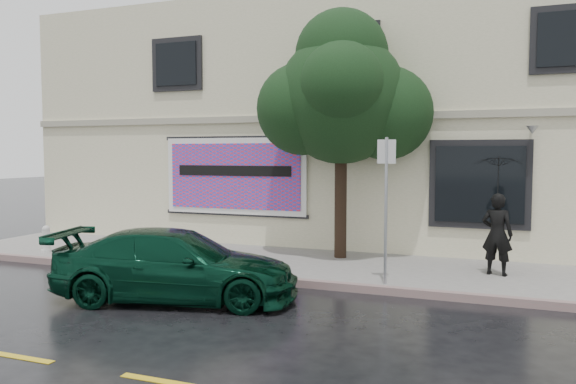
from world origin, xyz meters
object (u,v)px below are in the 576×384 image
(street_tree, at_px, (341,100))
(pedestrian, at_px, (497,234))
(car, at_px, (176,265))
(fire_hydrant, at_px, (46,239))

(street_tree, bearing_deg, pedestrian, -12.00)
(car, relative_size, pedestrian, 2.59)
(car, relative_size, fire_hydrant, 6.43)
(pedestrian, bearing_deg, street_tree, 1.23)
(car, distance_m, fire_hydrant, 5.85)
(pedestrian, height_order, street_tree, street_tree)
(car, relative_size, street_tree, 0.82)
(car, distance_m, pedestrian, 6.55)
(pedestrian, relative_size, fire_hydrant, 2.48)
(car, xyz_separation_m, fire_hydrant, (-5.34, 2.37, -0.16))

